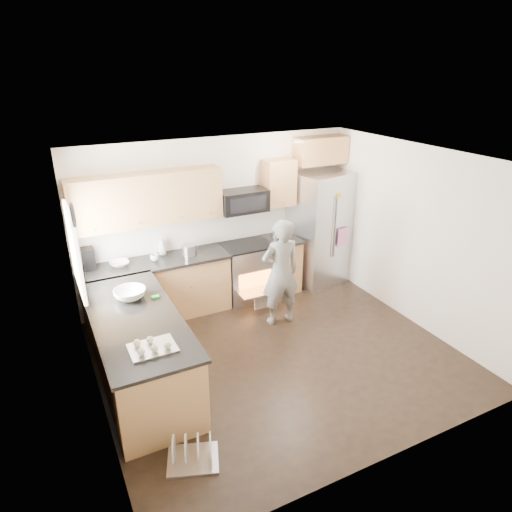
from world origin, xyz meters
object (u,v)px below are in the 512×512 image
stove_range (246,259)px  dish_rack (193,455)px  person (280,273)px  refrigerator (320,228)px

stove_range → dish_rack: stove_range is taller
dish_rack → person: bearing=43.2°
stove_range → person: (0.10, -0.95, 0.13)m
dish_rack → stove_range: bearing=55.8°
refrigerator → person: 1.64m
refrigerator → person: size_ratio=1.20×
stove_range → refrigerator: refrigerator is taller
stove_range → person: bearing=-84.2°
person → dish_rack: person is taller
stove_range → refrigerator: bearing=0.3°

